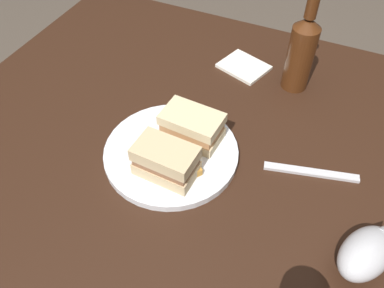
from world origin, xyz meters
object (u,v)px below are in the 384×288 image
Objects in this scene: gravy_boat at (366,253)px; sandwich_half_left at (166,161)px; plate at (171,153)px; fork at (311,172)px; sandwich_half_right at (192,126)px; napkin at (244,67)px; cider_bottle at (302,51)px.

sandwich_half_left is at bearing 174.90° from gravy_boat.
plate is 2.29× the size of sandwich_half_left.
sandwich_half_left is 0.65× the size of fork.
sandwich_half_right is 0.68× the size of fork.
sandwich_half_left is 0.36m from gravy_boat.
fork is (0.23, -0.26, -0.00)m from napkin.
cider_bottle is at bearing 62.24° from plate.
sandwich_half_left is 0.10m from sandwich_half_right.
sandwich_half_left is 1.06× the size of napkin.
sandwich_half_right is 0.38m from gravy_boat.
gravy_boat is 1.21× the size of napkin.
plate is 1.48× the size of fork.
sandwich_half_left is 0.88× the size of gravy_boat.
sandwich_half_left is at bearing 12.55° from fork.
cider_bottle is (0.17, 0.32, 0.09)m from plate.
cider_bottle is (0.15, 0.37, 0.05)m from sandwich_half_left.
sandwich_half_right is 0.28m from napkin.
sandwich_half_right is 0.31m from cider_bottle.
napkin is at bearing 83.64° from plate.
sandwich_half_right is 0.50× the size of cider_bottle.
gravy_boat is at bearing -62.12° from cider_bottle.
fork is at bearing 4.63° from sandwich_half_right.
sandwich_half_left is at bearing -92.90° from napkin.
sandwich_half_right is 0.92× the size of gravy_boat.
plate is at bearing 1.02° from fork.
gravy_boat is at bearing -12.65° from plate.
gravy_boat reaches higher than plate.
napkin is at bearing 129.50° from gravy_boat.
sandwich_half_right is at bearing 65.96° from plate.
plate is 0.07m from sandwich_half_left.
napkin is 0.61× the size of fork.
sandwich_half_right reaches higher than fork.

